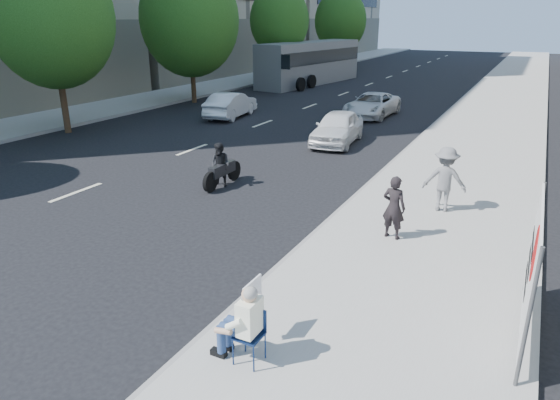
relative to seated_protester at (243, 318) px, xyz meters
The scene contains 16 objects.
ground 3.72m from the seated_protester, 131.71° to the left, with size 160.00×160.00×0.00m, color black.
near_sidewalk 22.77m from the seated_protester, 85.99° to the left, with size 5.00×120.00×0.15m, color #999690.
far_sidewalk 29.72m from the seated_protester, 130.16° to the left, with size 4.50×120.00×0.15m, color #999690.
tree_far_b 19.80m from the seated_protester, 146.40° to the left, with size 5.40×5.40×8.24m.
tree_far_c 26.56m from the seated_protester, 127.89° to the left, with size 6.00×6.00×8.47m.
tree_far_d 36.67m from the seated_protester, 116.22° to the left, with size 4.80×4.80×7.65m.
tree_far_e 49.56m from the seated_protester, 109.03° to the left, with size 5.40×5.40×7.89m.
seated_protester is the anchor object (origin of this frame).
jogger 8.09m from the seated_protester, 78.85° to the left, with size 1.14×0.66×1.77m, color slate.
pedestrian_woman 5.58m from the seated_protester, 81.48° to the left, with size 0.56×0.37×1.54m, color black.
protest_banner 4.69m from the seated_protester, 35.98° to the left, with size 0.08×3.06×2.20m.
white_sedan_near 15.02m from the seated_protester, 105.42° to the left, with size 1.64×4.07×1.39m, color white.
white_sedan_mid 20.86m from the seated_protester, 122.86° to the left, with size 1.43×4.10×1.35m, color silver.
white_sedan_far 21.69m from the seated_protester, 102.08° to the left, with size 2.10×4.55×1.26m, color silver.
motorcycle 8.97m from the seated_protester, 125.59° to the left, with size 0.70×2.04×1.42m.
bus 35.60m from the seated_protester, 112.17° to the left, with size 4.15×12.33×3.30m.
Camera 1 is at (5.82, -8.18, 5.13)m, focal length 32.00 mm.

